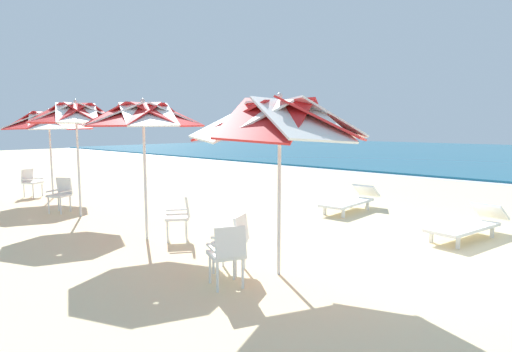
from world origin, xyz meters
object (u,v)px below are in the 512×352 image
(plastic_chair_1, at_px, (228,252))
(beach_umbrella_0, at_px, (280,121))
(beach_umbrella_1, at_px, (143,116))
(plastic_chair_2, at_px, (180,214))
(beach_umbrella_3, at_px, (49,121))
(sun_lounger_1, at_px, (468,224))
(plastic_chair_3, at_px, (61,193))
(beach_umbrella_2, at_px, (76,115))
(plastic_chair_0, at_px, (233,239))
(plastic_chair_4, at_px, (31,181))
(sun_lounger_2, at_px, (351,200))

(plastic_chair_1, bearing_deg, beach_umbrella_0, 78.82)
(beach_umbrella_1, bearing_deg, plastic_chair_1, -11.80)
(beach_umbrella_0, relative_size, plastic_chair_1, 3.05)
(beach_umbrella_0, distance_m, plastic_chair_2, 3.14)
(beach_umbrella_3, xyz_separation_m, sun_lounger_1, (10.65, 3.68, -2.03))
(beach_umbrella_0, height_order, beach_umbrella_3, beach_umbrella_3)
(plastic_chair_3, bearing_deg, sun_lounger_1, 27.77)
(plastic_chair_1, height_order, beach_umbrella_2, beach_umbrella_2)
(plastic_chair_0, xyz_separation_m, beach_umbrella_1, (-2.56, 0.13, 1.85))
(plastic_chair_4, bearing_deg, beach_umbrella_1, -2.45)
(beach_umbrella_2, xyz_separation_m, plastic_chair_4, (-3.98, 0.25, -1.94))
(beach_umbrella_2, height_order, plastic_chair_4, beach_umbrella_2)
(plastic_chair_1, distance_m, beach_umbrella_2, 6.28)
(plastic_chair_0, bearing_deg, plastic_chair_1, -50.58)
(plastic_chair_4, bearing_deg, plastic_chair_0, -2.60)
(beach_umbrella_0, distance_m, sun_lounger_2, 5.50)
(beach_umbrella_2, distance_m, beach_umbrella_3, 3.23)
(sun_lounger_2, bearing_deg, plastic_chair_2, -101.06)
(plastic_chair_4, bearing_deg, plastic_chair_1, -5.27)
(beach_umbrella_2, bearing_deg, plastic_chair_0, -1.90)
(beach_umbrella_1, relative_size, plastic_chair_2, 3.10)
(plastic_chair_3, bearing_deg, beach_umbrella_0, 2.53)
(plastic_chair_0, bearing_deg, plastic_chair_4, 177.40)
(plastic_chair_0, bearing_deg, plastic_chair_2, 164.97)
(beach_umbrella_0, relative_size, plastic_chair_2, 3.05)
(sun_lounger_1, bearing_deg, plastic_chair_4, -160.68)
(beach_umbrella_3, bearing_deg, sun_lounger_2, 30.50)
(beach_umbrella_3, bearing_deg, sun_lounger_1, 19.09)
(beach_umbrella_1, height_order, sun_lounger_2, beach_umbrella_1)
(plastic_chair_3, height_order, sun_lounger_1, plastic_chair_3)
(plastic_chair_0, distance_m, beach_umbrella_2, 5.88)
(plastic_chair_2, xyz_separation_m, plastic_chair_3, (-4.34, -0.48, 0.00))
(beach_umbrella_3, bearing_deg, plastic_chair_1, -7.80)
(plastic_chair_1, xyz_separation_m, sun_lounger_2, (-1.52, 5.72, -0.22))
(beach_umbrella_3, xyz_separation_m, sun_lounger_2, (7.59, 4.47, -2.03))
(beach_umbrella_0, height_order, plastic_chair_2, beach_umbrella_0)
(plastic_chair_0, bearing_deg, beach_umbrella_2, 178.10)
(plastic_chair_2, distance_m, beach_umbrella_2, 4.02)
(sun_lounger_1, height_order, sun_lounger_2, same)
(beach_umbrella_0, height_order, plastic_chair_3, beach_umbrella_0)
(plastic_chair_0, bearing_deg, plastic_chair_3, 179.36)
(plastic_chair_0, xyz_separation_m, plastic_chair_1, (0.40, -0.48, 0.00))
(plastic_chair_3, bearing_deg, beach_umbrella_1, 0.95)
(beach_umbrella_1, distance_m, plastic_chair_3, 4.24)
(plastic_chair_1, distance_m, plastic_chair_4, 9.96)
(beach_umbrella_1, xyz_separation_m, sun_lounger_1, (4.50, 4.31, -2.07))
(plastic_chair_1, height_order, plastic_chair_2, same)
(plastic_chair_1, height_order, sun_lounger_1, plastic_chair_1)
(beach_umbrella_1, xyz_separation_m, beach_umbrella_3, (-6.15, 0.63, -0.04))
(plastic_chair_0, distance_m, plastic_chair_4, 9.53)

